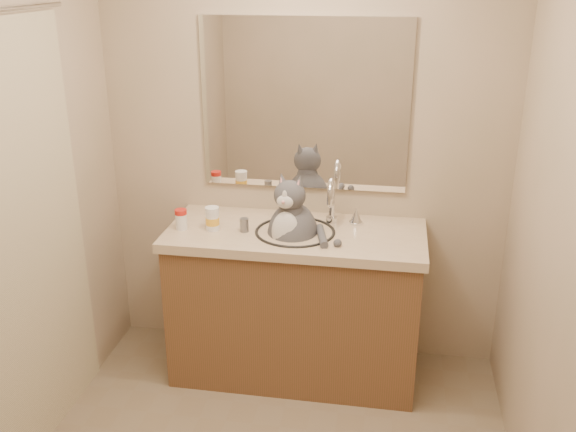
% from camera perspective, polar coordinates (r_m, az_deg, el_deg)
% --- Properties ---
extents(room, '(2.22, 2.52, 2.42)m').
position_cam_1_polar(room, '(2.31, -3.00, -2.30)').
color(room, '#817259').
rests_on(room, ground).
extents(vanity, '(1.34, 0.59, 1.12)m').
position_cam_1_polar(vanity, '(3.50, 0.67, -7.47)').
color(vanity, brown).
rests_on(vanity, ground).
extents(mirror, '(1.10, 0.02, 0.90)m').
position_cam_1_polar(mirror, '(3.41, 1.45, 9.80)').
color(mirror, white).
rests_on(mirror, room).
extents(shower_curtain, '(0.02, 1.30, 1.93)m').
position_cam_1_polar(shower_curtain, '(2.87, -23.46, -3.03)').
color(shower_curtain, beige).
rests_on(shower_curtain, ground).
extents(cat, '(0.37, 0.36, 0.52)m').
position_cam_1_polar(cat, '(3.29, 0.37, -1.32)').
color(cat, '#4C4D52').
rests_on(cat, vanity).
extents(pill_bottle_redcap, '(0.08, 0.08, 0.11)m').
position_cam_1_polar(pill_bottle_redcap, '(3.37, -9.47, -0.29)').
color(pill_bottle_redcap, white).
rests_on(pill_bottle_redcap, vanity).
extents(pill_bottle_orange, '(0.09, 0.09, 0.12)m').
position_cam_1_polar(pill_bottle_orange, '(3.34, -6.73, -0.27)').
color(pill_bottle_orange, white).
rests_on(pill_bottle_orange, vanity).
extents(grey_canister, '(0.05, 0.05, 0.07)m').
position_cam_1_polar(grey_canister, '(3.31, -3.92, -0.81)').
color(grey_canister, slate).
rests_on(grey_canister, vanity).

